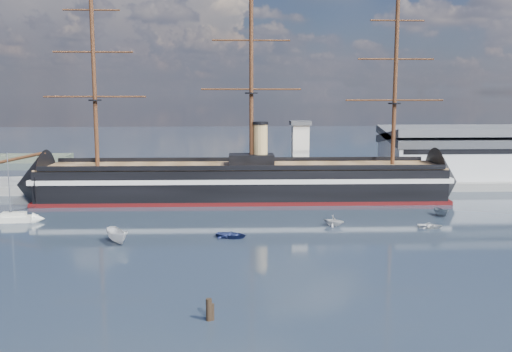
{
  "coord_description": "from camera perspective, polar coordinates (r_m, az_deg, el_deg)",
  "views": [
    {
      "loc": [
        -15.11,
        -66.31,
        23.88
      ],
      "look_at": [
        -9.87,
        35.0,
        9.0
      ],
      "focal_mm": 40.0,
      "sensor_mm": 36.0,
      "label": 1
    }
  ],
  "objects": [
    {
      "name": "ground",
      "position": [
        110.0,
        5.02,
        -4.23
      ],
      "size": [
        600.0,
        600.0,
        0.0
      ],
      "primitive_type": "plane",
      "color": "#1D2835",
      "rests_on": "ground"
    },
    {
      "name": "quay",
      "position": [
        146.47,
        6.95,
        -1.1
      ],
      "size": [
        180.0,
        18.0,
        2.0
      ],
      "primitive_type": "cube",
      "color": "slate",
      "rests_on": "ground"
    },
    {
      "name": "warehouse",
      "position": [
        164.33,
        23.49,
        2.1
      ],
      "size": [
        63.0,
        21.0,
        11.6
      ],
      "color": "#B7BABC",
      "rests_on": "ground"
    },
    {
      "name": "quay_tower",
      "position": [
        141.19,
        4.43,
        2.58
      ],
      "size": [
        5.0,
        5.0,
        15.0
      ],
      "color": "silver",
      "rests_on": "ground"
    },
    {
      "name": "warship",
      "position": [
        127.87,
        -2.13,
        -0.59
      ],
      "size": [
        113.01,
        17.76,
        53.94
      ],
      "rotation": [
        0.0,
        0.0,
        -0.02
      ],
      "color": "black",
      "rests_on": "ground"
    },
    {
      "name": "sailboat",
      "position": [
        115.45,
        -23.04,
        -3.85
      ],
      "size": [
        8.28,
        3.01,
        12.99
      ],
      "rotation": [
        0.0,
        0.0,
        0.08
      ],
      "color": "beige",
      "rests_on": "ground"
    },
    {
      "name": "motorboat_a",
      "position": [
        94.13,
        -13.67,
        -6.59
      ],
      "size": [
        7.92,
        6.13,
        3.02
      ],
      "primitive_type": "imported",
      "rotation": [
        0.0,
        0.0,
        0.52
      ],
      "color": "silver",
      "rests_on": "ground"
    },
    {
      "name": "motorboat_b",
      "position": [
        95.12,
        -2.48,
        -6.2
      ],
      "size": [
        2.29,
        3.46,
        1.5
      ],
      "primitive_type": "imported",
      "rotation": [
        0.0,
        0.0,
        1.23
      ],
      "color": "navy",
      "rests_on": "ground"
    },
    {
      "name": "motorboat_c",
      "position": [
        116.92,
        18.0,
        -3.86
      ],
      "size": [
        5.13,
        2.84,
        1.94
      ],
      "primitive_type": "imported",
      "rotation": [
        0.0,
        0.0,
        0.23
      ],
      "color": "slate",
      "rests_on": "ground"
    },
    {
      "name": "motorboat_d",
      "position": [
        104.32,
        7.78,
        -4.97
      ],
      "size": [
        5.19,
        6.51,
        2.2
      ],
      "primitive_type": "imported",
      "rotation": [
        0.0,
        0.0,
        1.06
      ],
      "color": "silver",
      "rests_on": "ground"
    },
    {
      "name": "motorboat_e",
      "position": [
        106.26,
        17.01,
        -5.01
      ],
      "size": [
        1.52,
        2.83,
        1.25
      ],
      "primitive_type": "imported",
      "rotation": [
        0.0,
        0.0,
        1.4
      ],
      "color": "silver",
      "rests_on": "ground"
    },
    {
      "name": "piling_near_left",
      "position": [
        62.36,
        -4.72,
        -14.2
      ],
      "size": [
        0.64,
        0.64,
        3.1
      ],
      "primitive_type": "cylinder",
      "color": "black",
      "rests_on": "ground"
    }
  ]
}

